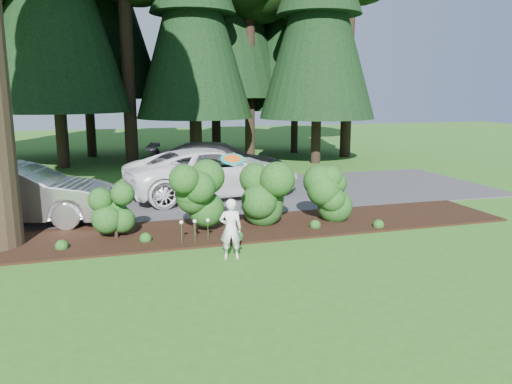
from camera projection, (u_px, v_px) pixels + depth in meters
ground at (234, 280)px, 9.12m from camera, size 80.00×80.00×0.00m
mulch_bed at (201, 232)px, 12.17m from camera, size 16.00×2.50×0.05m
driveway at (177, 197)px, 16.16m from camera, size 22.00×6.00×0.03m
shrub_row at (233, 199)px, 12.13m from camera, size 6.53×1.60×1.61m
lily_cluster at (195, 222)px, 11.19m from camera, size 0.69×0.09×0.57m
car_silver_wagon at (19, 194)px, 12.73m from camera, size 4.96×2.56×1.56m
car_white_suv at (214, 172)px, 16.13m from camera, size 5.96×3.38×1.57m
car_dark_suv at (219, 162)px, 18.71m from camera, size 5.47×3.02×1.50m
child at (231, 229)px, 10.15m from camera, size 0.51×0.38×1.26m
frisbee at (233, 159)px, 10.11m from camera, size 0.50×0.48×0.19m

